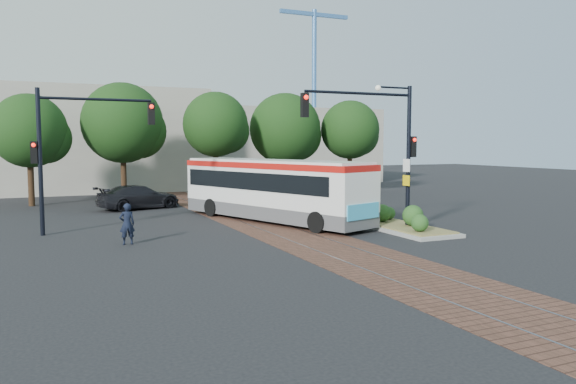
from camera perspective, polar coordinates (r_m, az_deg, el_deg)
name	(u,v)px	position (r m, az deg, el deg)	size (l,w,h in m)	color
ground	(294,234)	(23.29, 0.59, -4.34)	(120.00, 120.00, 0.00)	black
trackbed	(259,222)	(26.93, -2.97, -3.06)	(3.60, 40.00, 0.02)	brown
tree_row	(210,127)	(38.85, -7.96, 6.53)	(26.40, 5.60, 7.67)	#382314
warehouses	(151,143)	(50.45, -13.76, 4.90)	(40.00, 13.00, 8.00)	#ADA899
crane	(314,77)	(61.83, 2.67, 11.59)	(8.00, 0.50, 18.00)	#3F72B2
city_bus	(272,187)	(27.07, -1.62, 0.50)	(5.97, 11.22, 2.97)	#4C4C4E
traffic_island	(403,223)	(24.88, 11.63, -3.07)	(2.20, 5.20, 1.13)	gray
signal_pole_main	(385,134)	(24.17, 9.81, 5.83)	(5.49, 0.46, 6.00)	black
signal_pole_left	(69,141)	(24.91, -21.34, 4.86)	(4.99, 0.34, 6.00)	black
officer	(127,224)	(21.74, -16.04, -3.13)	(0.57, 0.37, 1.55)	black
parked_car	(139,197)	(33.27, -14.91, -0.49)	(1.93, 4.76, 1.38)	black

